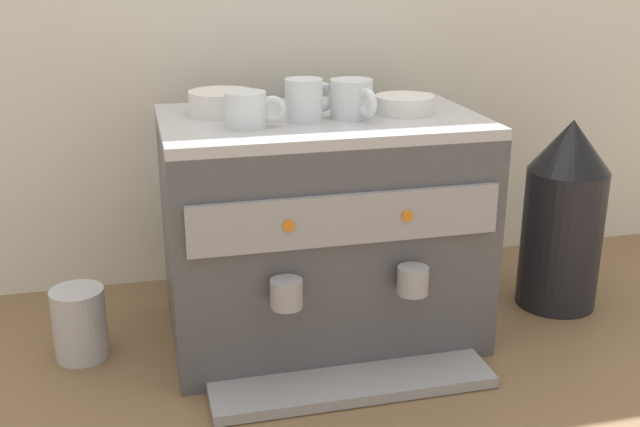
{
  "coord_description": "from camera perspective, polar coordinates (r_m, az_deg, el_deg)",
  "views": [
    {
      "loc": [
        -0.34,
        -1.39,
        0.75
      ],
      "look_at": [
        0.0,
        0.0,
        0.25
      ],
      "focal_mm": 42.94,
      "sensor_mm": 36.0,
      "label": 1
    }
  ],
  "objects": [
    {
      "name": "ceramic_cup_2",
      "position": [
        1.44,
        2.43,
        8.53
      ],
      "size": [
        0.08,
        0.12,
        0.07
      ],
      "color": "silver",
      "rests_on": "espresso_machine"
    },
    {
      "name": "ceramic_bowl_0",
      "position": [
        1.48,
        -7.33,
        8.17
      ],
      "size": [
        0.13,
        0.13,
        0.04
      ],
      "color": "white",
      "rests_on": "espresso_machine"
    },
    {
      "name": "ground_plane",
      "position": [
        1.61,
        0.0,
        -8.54
      ],
      "size": [
        4.0,
        4.0,
        0.0
      ],
      "primitive_type": "plane",
      "color": "brown"
    },
    {
      "name": "espresso_machine",
      "position": [
        1.52,
        0.04,
        -1.15
      ],
      "size": [
        0.6,
        0.5,
        0.45
      ],
      "color": "#4C4C51",
      "rests_on": "ground_plane"
    },
    {
      "name": "ceramic_cup_1",
      "position": [
        1.36,
        -5.39,
        7.72
      ],
      "size": [
        0.11,
        0.07,
        0.06
      ],
      "color": "silver",
      "rests_on": "espresso_machine"
    },
    {
      "name": "tiled_backsplash_wall",
      "position": [
        1.77,
        -2.76,
        13.51
      ],
      "size": [
        2.8,
        0.03,
        1.15
      ],
      "primitive_type": "cube",
      "color": "silver",
      "rests_on": "ground_plane"
    },
    {
      "name": "ceramic_cup_0",
      "position": [
        1.41,
        -1.06,
        8.48
      ],
      "size": [
        0.11,
        0.07,
        0.08
      ],
      "color": "silver",
      "rests_on": "espresso_machine"
    },
    {
      "name": "milk_pitcher",
      "position": [
        1.55,
        -17.47,
        -7.83
      ],
      "size": [
        0.1,
        0.1,
        0.14
      ],
      "primitive_type": "cylinder",
      "color": "#B7B7BC",
      "rests_on": "ground_plane"
    },
    {
      "name": "coffee_grinder",
      "position": [
        1.72,
        17.7,
        -0.08
      ],
      "size": [
        0.17,
        0.17,
        0.42
      ],
      "color": "black",
      "rests_on": "ground_plane"
    },
    {
      "name": "ceramic_bowl_1",
      "position": [
        1.49,
        6.31,
        8.06
      ],
      "size": [
        0.11,
        0.11,
        0.03
      ],
      "color": "white",
      "rests_on": "espresso_machine"
    }
  ]
}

